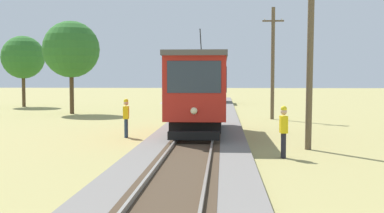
{
  "coord_description": "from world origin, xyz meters",
  "views": [
    {
      "loc": [
        1.14,
        -3.73,
        2.72
      ],
      "look_at": [
        -0.53,
        21.92,
        1.21
      ],
      "focal_mm": 45.29,
      "sensor_mm": 36.0,
      "label": 1
    }
  ],
  "objects_px": {
    "track_worker": "(284,129)",
    "tree_left_near": "(23,57)",
    "utility_pole_near_tram": "(310,38)",
    "utility_pole_mid": "(273,62)",
    "red_tram": "(199,89)",
    "gravel_pile": "(172,99)",
    "second_worker": "(126,116)",
    "tree_right_near": "(71,49)",
    "freight_car": "(213,89)"
  },
  "relations": [
    {
      "from": "utility_pole_near_tram",
      "to": "utility_pole_mid",
      "type": "height_order",
      "value": "utility_pole_near_tram"
    },
    {
      "from": "second_worker",
      "to": "tree_right_near",
      "type": "xyz_separation_m",
      "value": [
        -7.11,
        14.39,
        3.91
      ]
    },
    {
      "from": "red_tram",
      "to": "track_worker",
      "type": "distance_m",
      "value": 7.07
    },
    {
      "from": "red_tram",
      "to": "utility_pole_near_tram",
      "type": "distance_m",
      "value": 6.48
    },
    {
      "from": "red_tram",
      "to": "tree_left_near",
      "type": "xyz_separation_m",
      "value": [
        -17.82,
        22.12,
        2.49
      ]
    },
    {
      "from": "utility_pole_near_tram",
      "to": "track_worker",
      "type": "height_order",
      "value": "utility_pole_near_tram"
    },
    {
      "from": "utility_pole_near_tram",
      "to": "track_worker",
      "type": "distance_m",
      "value": 3.92
    },
    {
      "from": "utility_pole_near_tram",
      "to": "utility_pole_mid",
      "type": "bearing_deg",
      "value": 90.0
    },
    {
      "from": "red_tram",
      "to": "freight_car",
      "type": "height_order",
      "value": "red_tram"
    },
    {
      "from": "utility_pole_mid",
      "to": "freight_car",
      "type": "bearing_deg",
      "value": 102.57
    },
    {
      "from": "tree_left_near",
      "to": "utility_pole_near_tram",
      "type": "bearing_deg",
      "value": -50.01
    },
    {
      "from": "freight_car",
      "to": "utility_pole_near_tram",
      "type": "distance_m",
      "value": 33.77
    },
    {
      "from": "freight_car",
      "to": "red_tram",
      "type": "bearing_deg",
      "value": -89.99
    },
    {
      "from": "utility_pole_mid",
      "to": "tree_left_near",
      "type": "relative_size",
      "value": 1.09
    },
    {
      "from": "utility_pole_near_tram",
      "to": "gravel_pile",
      "type": "relative_size",
      "value": 3.14
    },
    {
      "from": "utility_pole_near_tram",
      "to": "tree_right_near",
      "type": "height_order",
      "value": "utility_pole_near_tram"
    },
    {
      "from": "red_tram",
      "to": "freight_car",
      "type": "bearing_deg",
      "value": 90.01
    },
    {
      "from": "utility_pole_near_tram",
      "to": "utility_pole_mid",
      "type": "distance_m",
      "value": 13.78
    },
    {
      "from": "gravel_pile",
      "to": "tree_left_near",
      "type": "xyz_separation_m",
      "value": [
        -13.45,
        -6.71,
        4.16
      ]
    },
    {
      "from": "red_tram",
      "to": "freight_car",
      "type": "relative_size",
      "value": 1.64
    },
    {
      "from": "second_worker",
      "to": "tree_right_near",
      "type": "height_order",
      "value": "tree_right_near"
    },
    {
      "from": "tree_left_near",
      "to": "tree_right_near",
      "type": "distance_m",
      "value": 11.4
    },
    {
      "from": "freight_car",
      "to": "second_worker",
      "type": "xyz_separation_m",
      "value": [
        -3.3,
        -29.97,
        -0.57
      ]
    },
    {
      "from": "utility_pole_mid",
      "to": "gravel_pile",
      "type": "relative_size",
      "value": 2.8
    },
    {
      "from": "utility_pole_mid",
      "to": "gravel_pile",
      "type": "distance_m",
      "value": 21.53
    },
    {
      "from": "track_worker",
      "to": "tree_left_near",
      "type": "height_order",
      "value": "tree_left_near"
    },
    {
      "from": "utility_pole_mid",
      "to": "second_worker",
      "type": "distance_m",
      "value": 13.19
    },
    {
      "from": "track_worker",
      "to": "tree_right_near",
      "type": "relative_size",
      "value": 0.25
    },
    {
      "from": "red_tram",
      "to": "track_worker",
      "type": "relative_size",
      "value": 4.79
    },
    {
      "from": "tree_right_near",
      "to": "second_worker",
      "type": "bearing_deg",
      "value": -63.73
    },
    {
      "from": "second_worker",
      "to": "tree_right_near",
      "type": "relative_size",
      "value": 0.25
    },
    {
      "from": "gravel_pile",
      "to": "second_worker",
      "type": "bearing_deg",
      "value": -87.93
    },
    {
      "from": "freight_car",
      "to": "utility_pole_near_tram",
      "type": "xyz_separation_m",
      "value": [
        4.37,
        -33.38,
        2.66
      ]
    },
    {
      "from": "gravel_pile",
      "to": "second_worker",
      "type": "relative_size",
      "value": 1.47
    },
    {
      "from": "red_tram",
      "to": "freight_car",
      "type": "distance_m",
      "value": 29.06
    },
    {
      "from": "track_worker",
      "to": "red_tram",
      "type": "bearing_deg",
      "value": 114.66
    },
    {
      "from": "tree_right_near",
      "to": "freight_car",
      "type": "bearing_deg",
      "value": 56.26
    },
    {
      "from": "gravel_pile",
      "to": "utility_pole_near_tram",
      "type": "bearing_deg",
      "value": -75.23
    },
    {
      "from": "red_tram",
      "to": "gravel_pile",
      "type": "height_order",
      "value": "red_tram"
    },
    {
      "from": "red_tram",
      "to": "tree_right_near",
      "type": "relative_size",
      "value": 1.21
    },
    {
      "from": "tree_left_near",
      "to": "red_tram",
      "type": "bearing_deg",
      "value": -51.15
    },
    {
      "from": "utility_pole_near_tram",
      "to": "utility_pole_mid",
      "type": "xyz_separation_m",
      "value": [
        0.0,
        13.77,
        -0.45
      ]
    },
    {
      "from": "utility_pole_mid",
      "to": "gravel_pile",
      "type": "xyz_separation_m",
      "value": [
        -8.74,
        19.4,
        -3.24
      ]
    },
    {
      "from": "tree_left_near",
      "to": "tree_right_near",
      "type": "height_order",
      "value": "tree_right_near"
    },
    {
      "from": "red_tram",
      "to": "second_worker",
      "type": "xyz_separation_m",
      "value": [
        -3.3,
        -0.92,
        -1.21
      ]
    },
    {
      "from": "red_tram",
      "to": "freight_car",
      "type": "xyz_separation_m",
      "value": [
        -0.0,
        29.05,
        -0.64
      ]
    },
    {
      "from": "red_tram",
      "to": "gravel_pile",
      "type": "distance_m",
      "value": 29.22
    },
    {
      "from": "track_worker",
      "to": "tree_left_near",
      "type": "relative_size",
      "value": 0.27
    },
    {
      "from": "utility_pole_mid",
      "to": "tree_right_near",
      "type": "relative_size",
      "value": 1.04
    },
    {
      "from": "second_worker",
      "to": "gravel_pile",
      "type": "bearing_deg",
      "value": -91.86
    }
  ]
}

